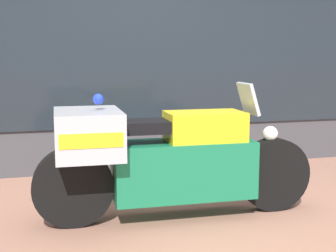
% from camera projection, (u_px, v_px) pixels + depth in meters
% --- Properties ---
extents(ground_plane, '(60.00, 60.00, 0.00)m').
position_uv_depth(ground_plane, '(186.00, 216.00, 4.17)').
color(ground_plane, '#9E6B56').
extents(shop_building, '(6.22, 0.55, 4.03)m').
position_uv_depth(shop_building, '(109.00, 6.00, 5.68)').
color(shop_building, '#424247').
rests_on(shop_building, ground).
extents(window_display, '(5.01, 0.30, 1.85)m').
position_uv_depth(window_display, '(162.00, 131.00, 6.12)').
color(window_display, slate).
rests_on(window_display, ground).
extents(paramedic_motorcycle, '(2.49, 0.75, 1.18)m').
position_uv_depth(paramedic_motorcycle, '(159.00, 155.00, 4.02)').
color(paramedic_motorcycle, black).
rests_on(paramedic_motorcycle, ground).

